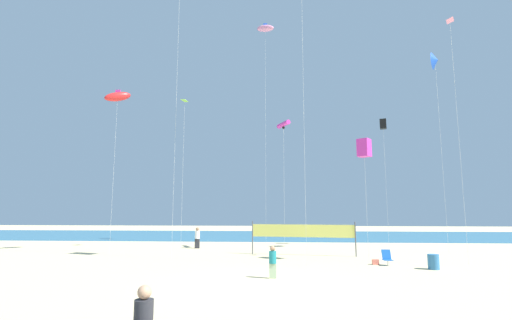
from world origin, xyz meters
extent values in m
plane|color=beige|center=(0.00, 0.00, 0.00)|extent=(120.00, 120.00, 0.00)
cube|color=teal|center=(0.00, 31.16, 0.00)|extent=(120.00, 20.00, 0.01)
cylinder|color=#2D2D33|center=(-1.75, -9.03, 1.09)|extent=(0.39, 0.39, 0.64)
sphere|color=tan|center=(-1.75, -9.03, 1.55)|extent=(0.28, 0.28, 0.28)
cube|color=#99B28C|center=(0.63, 1.30, 0.35)|extent=(0.33, 0.20, 0.69)
cylinder|color=#19727A|center=(0.63, 1.30, 0.98)|extent=(0.35, 0.35, 0.57)
sphere|color=#997051|center=(0.63, 1.30, 1.39)|extent=(0.26, 0.26, 0.26)
cube|color=#2D2D33|center=(-6.08, 14.70, 0.40)|extent=(0.38, 0.23, 0.80)
cylinder|color=white|center=(-6.08, 14.70, 1.13)|extent=(0.40, 0.40, 0.66)
sphere|color=#997051|center=(-6.08, 14.70, 1.61)|extent=(0.30, 0.30, 0.30)
cube|color=#1959B2|center=(7.26, 5.78, 0.32)|extent=(0.52, 0.48, 0.03)
cube|color=#1959B2|center=(7.26, 6.07, 0.60)|extent=(0.52, 0.23, 0.57)
cylinder|color=silver|center=(7.26, 5.64, 0.16)|extent=(0.03, 0.03, 0.32)
cylinder|color=silver|center=(7.26, 5.92, 0.16)|extent=(0.03, 0.03, 0.32)
cylinder|color=teal|center=(9.35, 4.55, 0.40)|extent=(0.60, 0.60, 0.81)
cylinder|color=#4C4C51|center=(-1.07, 10.94, 1.20)|extent=(0.08, 0.08, 2.40)
cylinder|color=#4C4C51|center=(6.24, 9.81, 1.20)|extent=(0.08, 0.08, 2.40)
cube|color=#EAE566|center=(2.58, 10.37, 1.73)|extent=(7.31, 1.15, 0.90)
cube|color=#EA7260|center=(6.63, 6.13, 0.15)|extent=(0.38, 0.19, 0.31)
cylinder|color=silver|center=(2.51, 5.35, 9.61)|extent=(0.01, 0.01, 19.23)
cylinder|color=silver|center=(-7.20, 13.61, 6.32)|extent=(0.01, 0.01, 12.63)
pyramid|color=#8CD833|center=(-7.18, 13.61, 12.70)|extent=(0.68, 0.67, 0.29)
cylinder|color=silver|center=(-11.98, 10.98, 6.13)|extent=(0.01, 0.01, 12.27)
ellipsoid|color=red|center=(-11.98, 10.98, 12.27)|extent=(2.21, 1.84, 1.28)
cube|color=#D833A5|center=(-11.98, 10.98, 12.58)|extent=(0.41, 0.06, 0.52)
cylinder|color=silver|center=(12.08, 6.36, 7.68)|extent=(0.01, 0.01, 15.37)
pyramid|color=pink|center=(12.07, 6.38, 15.42)|extent=(0.53, 0.54, 0.27)
cylinder|color=silver|center=(-6.18, 7.68, 10.83)|extent=(0.01, 0.01, 21.67)
cylinder|color=silver|center=(13.78, 12.82, 7.68)|extent=(0.01, 0.01, 15.37)
cone|color=blue|center=(13.78, 12.82, 15.37)|extent=(1.13, 1.44, 1.43)
cylinder|color=silver|center=(1.33, 13.52, 5.19)|extent=(0.01, 0.01, 10.38)
cylinder|color=#D833A5|center=(1.33, 13.52, 10.38)|extent=(1.15, 1.81, 0.39)
sphere|color=black|center=(1.33, 13.52, 10.09)|extent=(0.23, 0.23, 0.23)
cylinder|color=silver|center=(6.41, 6.89, 3.58)|extent=(0.01, 0.01, 7.17)
cube|color=#D833A5|center=(6.41, 6.89, 7.17)|extent=(1.00, 1.00, 1.14)
cylinder|color=silver|center=(-0.38, 18.52, 10.82)|extent=(0.01, 0.01, 21.65)
ellipsoid|color=pink|center=(-0.38, 18.52, 21.65)|extent=(2.17, 1.61, 1.11)
cube|color=blue|center=(-0.38, 18.52, 21.95)|extent=(0.40, 0.06, 0.50)
cylinder|color=silver|center=(10.50, 16.84, 5.53)|extent=(0.01, 0.01, 11.05)
cube|color=black|center=(10.50, 16.84, 11.05)|extent=(0.71, 0.71, 0.90)
camera|label=1|loc=(1.03, -16.56, 3.20)|focal=25.61mm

